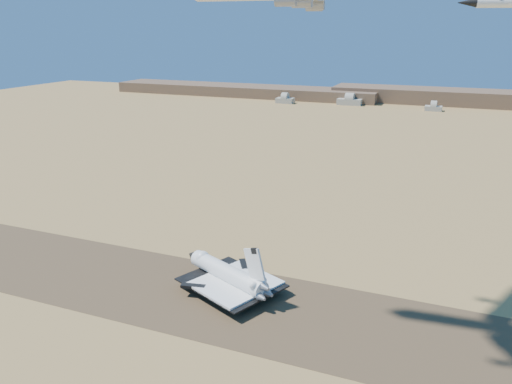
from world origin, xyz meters
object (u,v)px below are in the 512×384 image
at_px(crew_b, 228,303).
at_px(crew_c, 241,302).
at_px(crew_a, 243,301).
at_px(shuttle, 227,275).

bearing_deg(crew_b, crew_c, -95.84).
bearing_deg(crew_a, shuttle, 67.99).
height_order(crew_b, crew_c, crew_c).
xyz_separation_m(crew_a, crew_b, (-4.48, -3.06, -0.14)).
height_order(crew_a, crew_c, crew_a).
xyz_separation_m(crew_b, crew_c, (4.29, 2.04, 0.13)).
relative_size(crew_a, crew_b, 1.17).
xyz_separation_m(shuttle, crew_c, (9.17, -8.15, -4.84)).
distance_m(shuttle, crew_a, 12.72).
xyz_separation_m(shuttle, crew_b, (4.88, -10.19, -4.96)).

